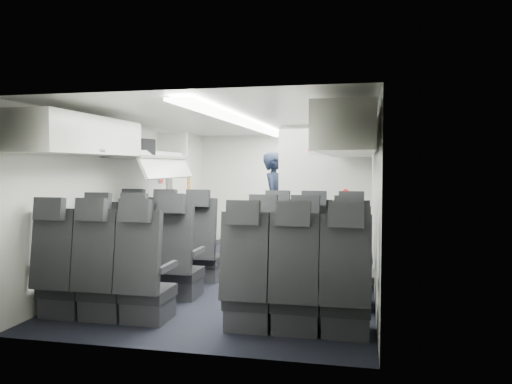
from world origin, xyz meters
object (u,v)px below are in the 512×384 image
at_px(seat_row_front, 241,253).
at_px(flight_attendant, 275,204).
at_px(seat_row_mid, 222,266).
at_px(boarding_door, 180,199).
at_px(carry_on_bag, 137,148).
at_px(galley_unit, 331,197).
at_px(seat_row_rear, 195,285).

relative_size(seat_row_front, flight_attendant, 1.87).
relative_size(seat_row_mid, boarding_door, 1.79).
distance_m(seat_row_mid, carry_on_bag, 2.12).
bearing_deg(seat_row_front, boarding_door, 128.16).
bearing_deg(galley_unit, seat_row_front, -106.28).
relative_size(seat_row_mid, carry_on_bag, 8.20).
distance_m(galley_unit, flight_attendant, 1.42).
bearing_deg(seat_row_mid, carry_on_bag, 150.44).
bearing_deg(seat_row_rear, galley_unit, 79.35).
relative_size(seat_row_mid, galley_unit, 1.75).
xyz_separation_m(seat_row_front, seat_row_mid, (0.00, -0.90, 0.00)).
xyz_separation_m(seat_row_mid, carry_on_bag, (-1.40, 0.80, 1.37)).
xyz_separation_m(seat_row_mid, seat_row_rear, (0.00, -0.90, 0.00)).
height_order(seat_row_front, boarding_door, boarding_door).
xyz_separation_m(boarding_door, carry_on_bag, (0.24, -2.19, 0.82)).
distance_m(boarding_door, flight_attendant, 1.72).
height_order(flight_attendant, carry_on_bag, carry_on_bag).
bearing_deg(seat_row_rear, seat_row_front, 90.00).
bearing_deg(flight_attendant, seat_row_mid, -177.60).
bearing_deg(seat_row_front, galley_unit, 73.72).
bearing_deg(seat_row_mid, flight_attendant, 88.49).
distance_m(seat_row_mid, boarding_door, 3.45).
distance_m(galley_unit, boarding_door, 2.84).
bearing_deg(galley_unit, boarding_door, -155.72).
bearing_deg(galley_unit, seat_row_rear, -100.65).
xyz_separation_m(seat_row_rear, galley_unit, (0.95, 5.05, 0.55)).
bearing_deg(boarding_door, seat_row_rear, -67.13).
relative_size(galley_unit, boarding_door, 1.02).
distance_m(seat_row_rear, boarding_door, 4.25).
bearing_deg(seat_row_mid, seat_row_rear, -90.00).
height_order(galley_unit, carry_on_bag, galley_unit).
relative_size(seat_row_rear, galley_unit, 1.75).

